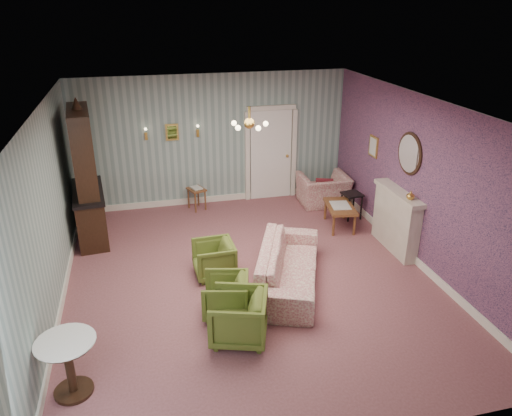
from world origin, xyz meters
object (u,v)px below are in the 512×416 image
object	(u,v)px
olive_chair_b	(225,294)
sofa_chintz	(289,259)
olive_chair_a	(238,315)
pedestal_table	(70,367)
dresser	(85,172)
fireplace	(396,220)
wingback_chair	(324,185)
coffee_table	(339,216)
olive_chair_c	(214,258)
side_table_black	(351,206)

from	to	relation	value
olive_chair_b	sofa_chintz	bearing A→B (deg)	130.06
olive_chair_a	pedestal_table	distance (m)	2.19
dresser	fireplace	xyz separation A→B (m)	(5.51, -1.87, -0.76)
wingback_chair	pedestal_table	bearing A→B (deg)	45.06
olive_chair_a	coffee_table	distance (m)	4.11
olive_chair_b	dresser	bearing A→B (deg)	-133.26
sofa_chintz	pedestal_table	bearing A→B (deg)	139.56
olive_chair_c	side_table_black	distance (m)	3.61
side_table_black	pedestal_table	distance (m)	6.58
wingback_chair	side_table_black	bearing A→B (deg)	110.21
wingback_chair	olive_chair_a	bearing A→B (deg)	57.39
dresser	pedestal_table	bearing A→B (deg)	-95.41
olive_chair_a	olive_chair_c	world-z (taller)	olive_chair_a
olive_chair_c	wingback_chair	world-z (taller)	wingback_chair
sofa_chintz	fireplace	distance (m)	2.41
coffee_table	side_table_black	bearing A→B (deg)	40.03
fireplace	side_table_black	bearing A→B (deg)	98.11
dresser	wingback_chair	bearing A→B (deg)	0.04
olive_chair_c	coffee_table	xyz separation A→B (m)	(2.81, 1.29, -0.10)
olive_chair_a	wingback_chair	bearing A→B (deg)	163.98
olive_chair_b	side_table_black	bearing A→B (deg)	144.10
coffee_table	dresser	bearing A→B (deg)	171.42
fireplace	olive_chair_c	bearing A→B (deg)	-177.37
sofa_chintz	dresser	xyz separation A→B (m)	(-3.22, 2.59, 0.89)
pedestal_table	dresser	bearing A→B (deg)	90.00
olive_chair_c	side_table_black	size ratio (longest dim) A/B	1.19
olive_chair_b	olive_chair_a	bearing A→B (deg)	19.56
wingback_chair	fireplace	xyz separation A→B (m)	(0.51, -2.34, 0.11)
sofa_chintz	coffee_table	world-z (taller)	sofa_chintz
side_table_black	pedestal_table	xyz separation A→B (m)	(-5.30, -3.90, 0.10)
sofa_chintz	coffee_table	size ratio (longest dim) A/B	2.48
sofa_chintz	pedestal_table	size ratio (longest dim) A/B	3.06
wingback_chair	olive_chair_b	bearing A→B (deg)	52.48
olive_chair_b	sofa_chintz	distance (m)	1.29
coffee_table	side_table_black	world-z (taller)	side_table_black
olive_chair_a	coffee_table	xyz separation A→B (m)	(2.76, 3.04, -0.14)
olive_chair_b	pedestal_table	size ratio (longest dim) A/B	0.89
olive_chair_a	dresser	bearing A→B (deg)	-132.56
dresser	fireplace	world-z (taller)	dresser
side_table_black	sofa_chintz	bearing A→B (deg)	-133.52
fireplace	coffee_table	distance (m)	1.33
sofa_chintz	side_table_black	world-z (taller)	sofa_chintz
sofa_chintz	coffee_table	bearing A→B (deg)	-20.59
sofa_chintz	wingback_chair	distance (m)	3.55
olive_chair_a	dresser	xyz separation A→B (m)	(-2.13, 3.78, 0.96)
olive_chair_a	pedestal_table	bearing A→B (deg)	-58.29
olive_chair_c	pedestal_table	xyz separation A→B (m)	(-2.08, -2.27, 0.04)
olive_chair_c	pedestal_table	size ratio (longest dim) A/B	0.89
sofa_chintz	fireplace	xyz separation A→B (m)	(2.29, 0.72, 0.12)
olive_chair_c	pedestal_table	distance (m)	3.08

